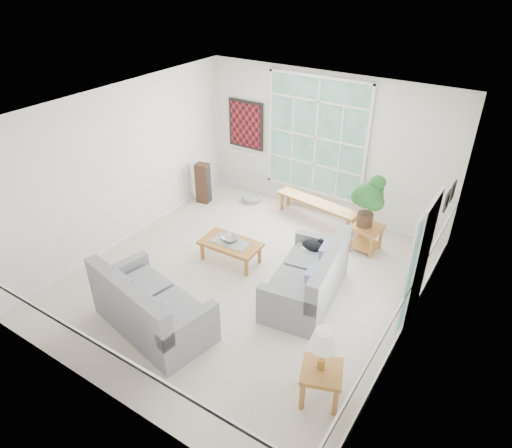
{
  "coord_description": "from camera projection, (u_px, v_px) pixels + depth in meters",
  "views": [
    {
      "loc": [
        3.63,
        -5.27,
        4.97
      ],
      "look_at": [
        0.1,
        0.2,
        1.05
      ],
      "focal_mm": 32.0,
      "sensor_mm": 36.0,
      "label": 1
    }
  ],
  "objects": [
    {
      "name": "window_bench",
      "position": [
        316.0,
        211.0,
        9.67
      ],
      "size": [
        1.91,
        0.62,
        0.44
      ],
      "primitive_type": "cube",
      "rotation": [
        0.0,
        0.0,
        -0.14
      ],
      "color": "#986028",
      "rests_on": "floor"
    },
    {
      "name": "wall_front",
      "position": [
        94.0,
        311.0,
        5.12
      ],
      "size": [
        5.5,
        0.02,
        3.0
      ],
      "primitive_type": "cube",
      "color": "silver",
      "rests_on": "ground"
    },
    {
      "name": "wall_back",
      "position": [
        325.0,
        146.0,
        9.43
      ],
      "size": [
        5.5,
        0.02,
        3.0
      ],
      "primitive_type": "cube",
      "color": "silver",
      "rests_on": "ground"
    },
    {
      "name": "floor_speaker",
      "position": [
        203.0,
        183.0,
        10.27
      ],
      "size": [
        0.32,
        0.27,
        0.93
      ],
      "primitive_type": "cube",
      "rotation": [
        0.0,
        0.0,
        0.16
      ],
      "color": "#392315",
      "rests_on": "floor"
    },
    {
      "name": "wall_frame_near",
      "position": [
        446.0,
        201.0,
        7.25
      ],
      "size": [
        0.04,
        0.26,
        0.32
      ],
      "primitive_type": "cube",
      "color": "black",
      "rests_on": "wall_right"
    },
    {
      "name": "entry_door",
      "position": [
        420.0,
        262.0,
        6.68
      ],
      "size": [
        0.08,
        0.9,
        2.1
      ],
      "primitive_type": "cube",
      "color": "white",
      "rests_on": "floor"
    },
    {
      "name": "wall_frame_far",
      "position": [
        452.0,
        191.0,
        7.54
      ],
      "size": [
        0.04,
        0.26,
        0.32
      ],
      "primitive_type": "cube",
      "color": "black",
      "rests_on": "wall_right"
    },
    {
      "name": "pet_bed",
      "position": [
        252.0,
        199.0,
        10.49
      ],
      "size": [
        0.52,
        0.52,
        0.13
      ],
      "primitive_type": "cylinder",
      "rotation": [
        0.0,
        0.0,
        0.22
      ],
      "color": "gray",
      "rests_on": "floor"
    },
    {
      "name": "floor",
      "position": [
        245.0,
        278.0,
        8.05
      ],
      "size": [
        5.5,
        6.0,
        0.01
      ],
      "primitive_type": "cube",
      "color": "beige",
      "rests_on": "ground"
    },
    {
      "name": "wall_right",
      "position": [
        417.0,
        258.0,
        6.0
      ],
      "size": [
        0.02,
        6.0,
        3.0
      ],
      "primitive_type": "cube",
      "color": "silver",
      "rests_on": "ground"
    },
    {
      "name": "houseplant",
      "position": [
        367.0,
        201.0,
        8.33
      ],
      "size": [
        0.79,
        0.79,
        1.02
      ],
      "primitive_type": null,
      "rotation": [
        0.0,
        0.0,
        -0.42
      ],
      "color": "#215821",
      "rests_on": "end_table"
    },
    {
      "name": "loveseat_right",
      "position": [
        306.0,
        272.0,
        7.37
      ],
      "size": [
        1.21,
        1.96,
        0.99
      ],
      "primitive_type": "cube",
      "rotation": [
        0.0,
        0.0,
        0.14
      ],
      "color": "gray",
      "rests_on": "floor"
    },
    {
      "name": "loveseat_front",
      "position": [
        152.0,
        300.0,
        6.77
      ],
      "size": [
        2.06,
        1.34,
        1.03
      ],
      "primitive_type": "cube",
      "rotation": [
        0.0,
        0.0,
        -0.2
      ],
      "color": "gray",
      "rests_on": "floor"
    },
    {
      "name": "ceiling",
      "position": [
        243.0,
        111.0,
        6.5
      ],
      "size": [
        5.5,
        6.0,
        0.02
      ],
      "primitive_type": "cube",
      "color": "white",
      "rests_on": "ground"
    },
    {
      "name": "window_back",
      "position": [
        316.0,
        137.0,
        9.42
      ],
      "size": [
        2.3,
        0.08,
        2.4
      ],
      "primitive_type": "cube",
      "color": "white",
      "rests_on": "wall_back"
    },
    {
      "name": "table_lamp",
      "position": [
        323.0,
        349.0,
        5.51
      ],
      "size": [
        0.5,
        0.5,
        0.62
      ],
      "primitive_type": null,
      "rotation": [
        0.0,
        0.0,
        0.59
      ],
      "color": "white",
      "rests_on": "side_table"
    },
    {
      "name": "door_sidelight",
      "position": [
        408.0,
        279.0,
        6.18
      ],
      "size": [
        0.08,
        0.26,
        1.9
      ],
      "primitive_type": "cube",
      "color": "white",
      "rests_on": "wall_right"
    },
    {
      "name": "side_table",
      "position": [
        321.0,
        384.0,
        5.77
      ],
      "size": [
        0.65,
        0.65,
        0.52
      ],
      "primitive_type": "cube",
      "rotation": [
        0.0,
        0.0,
        0.35
      ],
      "color": "#986028",
      "rests_on": "floor"
    },
    {
      "name": "wall_art",
      "position": [
        246.0,
        125.0,
        10.25
      ],
      "size": [
        0.9,
        0.06,
        1.1
      ],
      "primitive_type": "cube",
      "color": "#5A0C15",
      "rests_on": "wall_back"
    },
    {
      "name": "coffee_table",
      "position": [
        231.0,
        252.0,
        8.39
      ],
      "size": [
        1.12,
        0.64,
        0.41
      ],
      "primitive_type": "cube",
      "rotation": [
        0.0,
        0.0,
        0.03
      ],
      "color": "#986028",
      "rests_on": "floor"
    },
    {
      "name": "pewter_bowl",
      "position": [
        230.0,
        238.0,
        8.33
      ],
      "size": [
        0.43,
        0.43,
        0.09
      ],
      "primitive_type": "imported",
      "rotation": [
        0.0,
        0.0,
        -0.28
      ],
      "color": "#98989E",
      "rests_on": "coffee_table"
    },
    {
      "name": "end_table",
      "position": [
        366.0,
        238.0,
        8.69
      ],
      "size": [
        0.57,
        0.57,
        0.52
      ],
      "primitive_type": "cube",
      "rotation": [
        0.0,
        0.0,
        -0.09
      ],
      "color": "#986028",
      "rests_on": "floor"
    },
    {
      "name": "wall_left",
      "position": [
        123.0,
        166.0,
        8.55
      ],
      "size": [
        0.02,
        6.0,
        3.0
      ],
      "primitive_type": "cube",
      "color": "silver",
      "rests_on": "ground"
    },
    {
      "name": "cat",
      "position": [
        313.0,
        245.0,
        7.86
      ],
      "size": [
        0.43,
        0.34,
        0.18
      ],
      "primitive_type": "ellipsoid",
      "rotation": [
        0.0,
        0.0,
        0.18
      ],
      "color": "black",
      "rests_on": "loveseat_right"
    }
  ]
}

